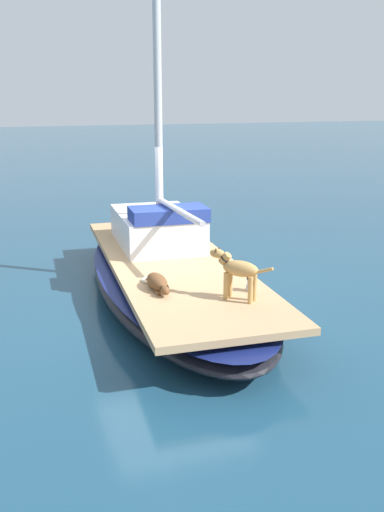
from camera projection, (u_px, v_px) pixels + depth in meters
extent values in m
plane|color=navy|center=(172.00, 297.00, 9.82)|extent=(120.00, 120.00, 0.00)
ellipsoid|color=black|center=(172.00, 282.00, 9.74)|extent=(2.97, 7.35, 0.56)
ellipsoid|color=navy|center=(172.00, 272.00, 9.69)|extent=(2.99, 7.39, 0.08)
cube|color=tan|center=(172.00, 264.00, 9.65)|extent=(2.48, 6.75, 0.10)
cylinder|color=silver|center=(157.00, 71.00, 9.62)|extent=(0.14, 0.14, 6.21)
cylinder|color=silver|center=(179.00, 211.00, 9.23)|extent=(0.10, 2.20, 0.10)
cube|color=silver|center=(156.00, 228.00, 10.66)|extent=(1.54, 2.29, 0.60)
cube|color=navy|center=(168.00, 214.00, 9.85)|extent=(1.37, 0.79, 0.24)
ellipsoid|color=tan|center=(240.00, 269.00, 7.67)|extent=(0.51, 0.54, 0.22)
cylinder|color=tan|center=(226.00, 286.00, 7.77)|extent=(0.07, 0.07, 0.38)
cylinder|color=tan|center=(230.00, 283.00, 7.88)|extent=(0.07, 0.07, 0.38)
cylinder|color=tan|center=(250.00, 290.00, 7.60)|extent=(0.07, 0.07, 0.38)
cylinder|color=tan|center=(254.00, 287.00, 7.71)|extent=(0.07, 0.07, 0.38)
cylinder|color=tan|center=(225.00, 258.00, 7.75)|extent=(0.21, 0.21, 0.19)
ellipsoid|color=tan|center=(217.00, 253.00, 7.79)|extent=(0.24, 0.25, 0.13)
cone|color=#45331C|center=(216.00, 250.00, 7.74)|extent=(0.05, 0.05, 0.06)
cone|color=#45331C|center=(219.00, 248.00, 7.82)|extent=(0.05, 0.05, 0.06)
torus|color=black|center=(225.00, 258.00, 7.75)|extent=(0.18, 0.18, 0.10)
cylinder|color=tan|center=(265.00, 270.00, 7.50)|extent=(0.18, 0.20, 0.12)
ellipsoid|color=brown|center=(157.00, 282.00, 8.20)|extent=(0.26, 0.60, 0.22)
ellipsoid|color=brown|center=(165.00, 290.00, 7.87)|extent=(0.13, 0.20, 0.13)
cone|color=black|center=(168.00, 286.00, 7.87)|extent=(0.05, 0.05, 0.05)
cone|color=black|center=(161.00, 287.00, 7.84)|extent=(0.05, 0.05, 0.05)
cylinder|color=brown|center=(165.00, 291.00, 8.06)|extent=(0.06, 0.18, 0.06)
cylinder|color=brown|center=(157.00, 292.00, 8.02)|extent=(0.06, 0.18, 0.06)
cylinder|color=brown|center=(150.00, 279.00, 8.58)|extent=(0.04, 0.18, 0.04)
cylinder|color=#B7B7BC|center=(251.00, 288.00, 8.13)|extent=(0.16, 0.16, 0.08)
cylinder|color=#B7B7BC|center=(252.00, 282.00, 8.11)|extent=(0.13, 0.13, 0.10)
cylinder|color=black|center=(252.00, 278.00, 8.09)|extent=(0.15, 0.15, 0.03)
torus|color=beige|center=(152.00, 280.00, 8.56)|extent=(0.32, 0.32, 0.04)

